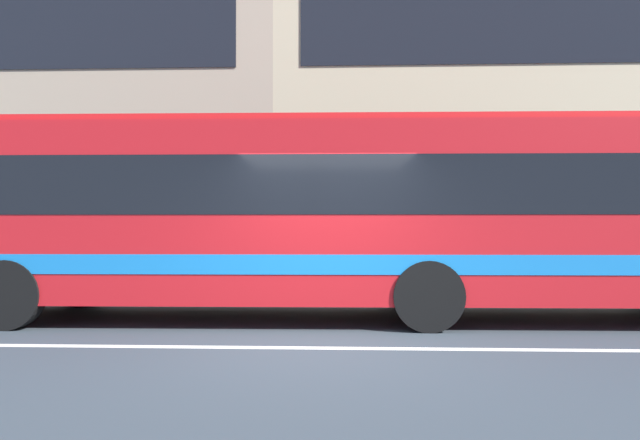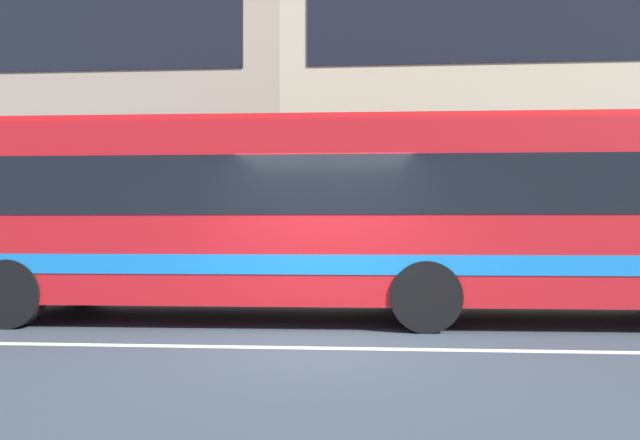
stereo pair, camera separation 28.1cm
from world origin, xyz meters
name	(u,v)px [view 2 (the right image)]	position (x,y,z in m)	size (l,w,h in m)	color
ground_plane	(319,348)	(0.00, 0.00, 0.00)	(160.00, 160.00, 0.00)	#353F46
lane_centre_line	(319,348)	(0.00, 0.00, 0.00)	(60.00, 0.16, 0.01)	silver
apartment_block_right	(575,92)	(7.94, 14.09, 6.12)	(19.36, 9.94, 12.25)	#C6B490
transit_bus	(368,211)	(0.62, 2.35, 1.72)	(12.45, 2.77, 3.11)	red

